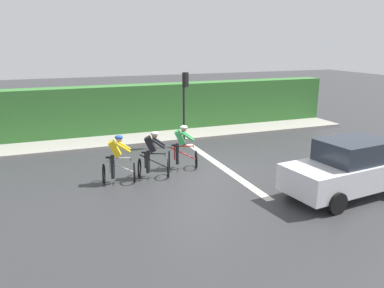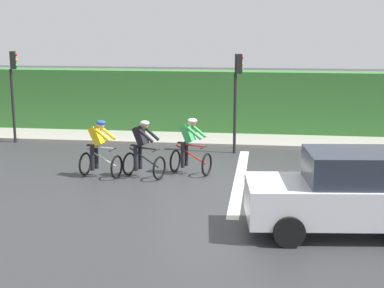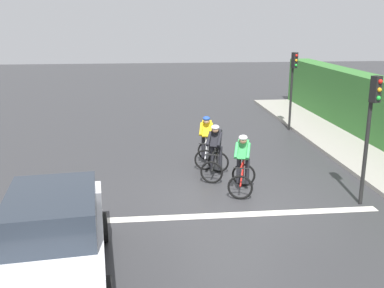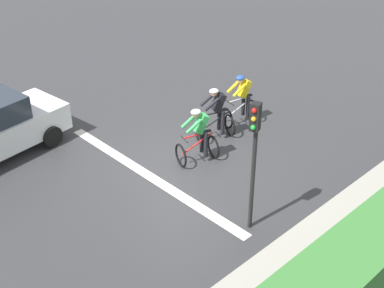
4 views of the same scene
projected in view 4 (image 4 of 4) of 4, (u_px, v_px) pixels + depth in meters
ground_plane at (179, 162)px, 15.58m from camera, size 80.00×80.00×0.00m
road_marking_stop_line at (150, 177)px, 14.95m from camera, size 7.00×0.30×0.01m
cyclist_lead at (242, 101)px, 17.12m from camera, size 0.90×1.20×1.66m
cyclist_second at (216, 115)px, 16.32m from camera, size 1.01×1.25×1.66m
cyclist_mid at (199, 137)px, 15.22m from camera, size 0.97×1.23×1.66m
traffic_light_near_crossing at (254, 148)px, 11.97m from camera, size 0.26×0.30×3.34m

